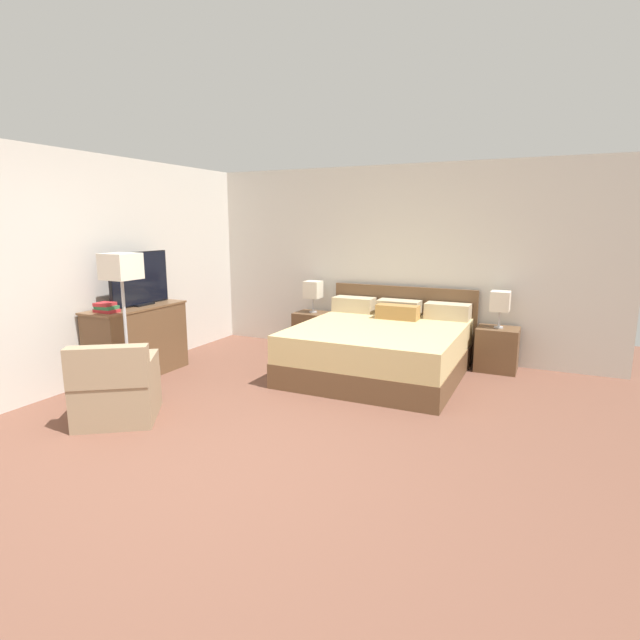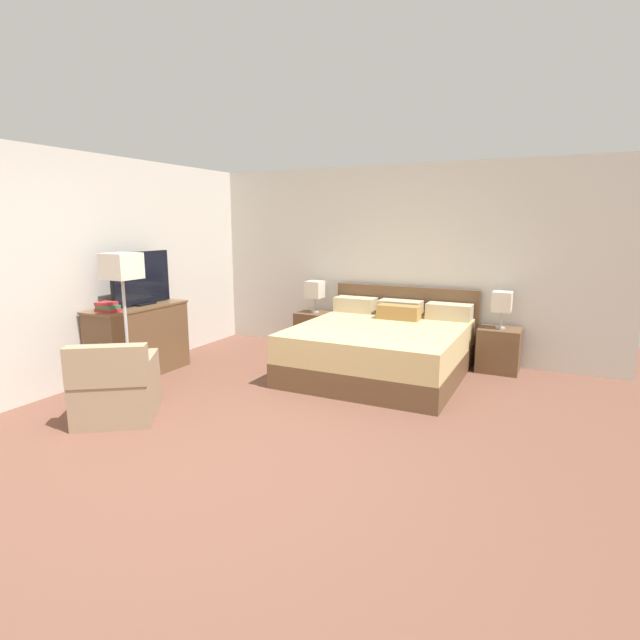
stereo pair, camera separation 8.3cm
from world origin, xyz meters
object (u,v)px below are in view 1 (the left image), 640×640
object	(u,v)px
table_lamp_right	(500,302)
tv	(140,279)
table_lamp_left	(313,290)
nightstand_right	(497,349)
book_small_top	(105,304)
armchair_by_window	(116,391)
floor_lamp	(122,278)
bed	(380,348)
dresser	(138,340)
book_blue_cover	(107,307)
nightstand_left	(313,331)
book_red_cover	(107,311)

from	to	relation	value
table_lamp_right	tv	distance (m)	4.33
table_lamp_left	table_lamp_right	bearing A→B (deg)	0.00
nightstand_right	book_small_top	size ratio (longest dim) A/B	2.98
armchair_by_window	floor_lamp	bearing A→B (deg)	126.42
bed	dresser	xyz separation A→B (m)	(-2.60, -1.29, 0.11)
dresser	armchair_by_window	distance (m)	1.44
book_blue_cover	book_small_top	distance (m)	0.04
nightstand_right	table_lamp_left	distance (m)	2.59
nightstand_right	table_lamp_right	world-z (taller)	table_lamp_right
nightstand_left	table_lamp_left	distance (m)	0.59
dresser	armchair_by_window	size ratio (longest dim) A/B	1.29
floor_lamp	armchair_by_window	bearing A→B (deg)	-53.58
nightstand_left	book_blue_cover	distance (m)	2.86
nightstand_right	book_blue_cover	size ratio (longest dim) A/B	2.59
table_lamp_left	nightstand_left	bearing A→B (deg)	-90.00
bed	dresser	world-z (taller)	bed
nightstand_right	book_blue_cover	xyz separation A→B (m)	(-3.84, -2.46, 0.62)
bed	floor_lamp	bearing A→B (deg)	-138.13
tv	book_small_top	bearing A→B (deg)	-90.64
nightstand_left	tv	world-z (taller)	tv
table_lamp_right	book_blue_cover	size ratio (longest dim) A/B	2.17
nightstand_right	bed	bearing A→B (deg)	-149.65
book_red_cover	book_blue_cover	distance (m)	0.04
book_blue_cover	armchair_by_window	distance (m)	1.26
dresser	book_small_top	xyz separation A→B (m)	(-0.00, -0.43, 0.50)
table_lamp_right	dresser	size ratio (longest dim) A/B	0.37
table_lamp_left	floor_lamp	xyz separation A→B (m)	(-0.86, -2.64, 0.39)
dresser	book_red_cover	world-z (taller)	book_red_cover
book_red_cover	armchair_by_window	bearing A→B (deg)	-40.04
bed	armchair_by_window	xyz separation A→B (m)	(-1.73, -2.43, -0.04)
nightstand_right	armchair_by_window	distance (m)	4.36
tv	table_lamp_right	bearing A→B (deg)	26.66
table_lamp_left	book_small_top	xyz separation A→B (m)	(-1.34, -2.46, 0.07)
book_red_cover	book_blue_cover	size ratio (longest dim) A/B	1.20
table_lamp_right	book_red_cover	world-z (taller)	table_lamp_right
book_red_cover	table_lamp_left	bearing A→B (deg)	61.78
table_lamp_right	tv	size ratio (longest dim) A/B	0.51
tv	book_blue_cover	xyz separation A→B (m)	(0.02, -0.52, -0.25)
bed	book_small_top	bearing A→B (deg)	-146.54
table_lamp_right	floor_lamp	bearing A→B (deg)	-142.01
tv	armchair_by_window	bearing A→B (deg)	-55.12
table_lamp_left	book_blue_cover	distance (m)	2.79
floor_lamp	nightstand_left	bearing A→B (deg)	71.96
table_lamp_left	tv	world-z (taller)	tv
nightstand_right	dresser	bearing A→B (deg)	-152.26
dresser	book_red_cover	xyz separation A→B (m)	(0.02, -0.43, 0.43)
book_small_top	armchair_by_window	distance (m)	1.29
nightstand_left	table_lamp_right	world-z (taller)	table_lamp_right
table_lamp_left	tv	xyz separation A→B (m)	(-1.33, -1.94, 0.28)
nightstand_left	tv	bearing A→B (deg)	-124.54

